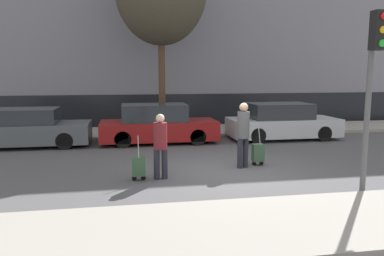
{
  "coord_description": "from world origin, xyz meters",
  "views": [
    {
      "loc": [
        -2.82,
        -9.49,
        2.62
      ],
      "look_at": [
        -0.8,
        1.8,
        0.95
      ],
      "focal_mm": 35.0,
      "sensor_mm": 36.0,
      "label": 1
    }
  ],
  "objects_px": {
    "pedestrian_left": "(160,142)",
    "trolley_right": "(258,153)",
    "parked_car_1": "(158,125)",
    "parked_car_2": "(282,122)",
    "traffic_light": "(374,66)",
    "parked_car_0": "(28,129)",
    "trolley_left": "(139,166)",
    "pedestrian_right": "(243,131)"
  },
  "relations": [
    {
      "from": "pedestrian_right",
      "to": "trolley_right",
      "type": "xyz_separation_m",
      "value": [
        0.52,
        0.19,
        -0.68
      ]
    },
    {
      "from": "trolley_left",
      "to": "traffic_light",
      "type": "height_order",
      "value": "traffic_light"
    },
    {
      "from": "parked_car_2",
      "to": "traffic_light",
      "type": "bearing_deg",
      "value": -98.62
    },
    {
      "from": "parked_car_2",
      "to": "trolley_left",
      "type": "distance_m",
      "value": 7.74
    },
    {
      "from": "pedestrian_left",
      "to": "trolley_left",
      "type": "xyz_separation_m",
      "value": [
        -0.55,
        -0.04,
        -0.58
      ]
    },
    {
      "from": "parked_car_0",
      "to": "traffic_light",
      "type": "bearing_deg",
      "value": -39.21
    },
    {
      "from": "trolley_left",
      "to": "pedestrian_right",
      "type": "xyz_separation_m",
      "value": [
        2.92,
        0.76,
        0.7
      ]
    },
    {
      "from": "parked_car_2",
      "to": "trolley_right",
      "type": "xyz_separation_m",
      "value": [
        -2.48,
        -4.04,
        -0.3
      ]
    },
    {
      "from": "trolley_left",
      "to": "pedestrian_right",
      "type": "bearing_deg",
      "value": 14.58
    },
    {
      "from": "parked_car_2",
      "to": "trolley_right",
      "type": "bearing_deg",
      "value": -121.5
    },
    {
      "from": "parked_car_1",
      "to": "parked_car_2",
      "type": "height_order",
      "value": "parked_car_1"
    },
    {
      "from": "parked_car_0",
      "to": "trolley_left",
      "type": "bearing_deg",
      "value": -53.54
    },
    {
      "from": "pedestrian_left",
      "to": "traffic_light",
      "type": "height_order",
      "value": "traffic_light"
    },
    {
      "from": "trolley_right",
      "to": "parked_car_1",
      "type": "bearing_deg",
      "value": 121.9
    },
    {
      "from": "parked_car_0",
      "to": "trolley_left",
      "type": "xyz_separation_m",
      "value": [
        3.76,
        -5.09,
        -0.3
      ]
    },
    {
      "from": "parked_car_1",
      "to": "traffic_light",
      "type": "height_order",
      "value": "traffic_light"
    },
    {
      "from": "parked_car_0",
      "to": "parked_car_1",
      "type": "bearing_deg",
      "value": -0.87
    },
    {
      "from": "parked_car_1",
      "to": "pedestrian_left",
      "type": "distance_m",
      "value": 5.0
    },
    {
      "from": "pedestrian_right",
      "to": "trolley_right",
      "type": "bearing_deg",
      "value": 179.94
    },
    {
      "from": "parked_car_2",
      "to": "pedestrian_right",
      "type": "bearing_deg",
      "value": -125.27
    },
    {
      "from": "traffic_light",
      "to": "parked_car_2",
      "type": "bearing_deg",
      "value": 81.38
    },
    {
      "from": "parked_car_0",
      "to": "trolley_left",
      "type": "height_order",
      "value": "parked_car_0"
    },
    {
      "from": "pedestrian_left",
      "to": "trolley_right",
      "type": "bearing_deg",
      "value": 13.76
    },
    {
      "from": "parked_car_0",
      "to": "parked_car_1",
      "type": "relative_size",
      "value": 0.97
    },
    {
      "from": "trolley_left",
      "to": "trolley_right",
      "type": "bearing_deg",
      "value": 15.45
    },
    {
      "from": "traffic_light",
      "to": "parked_car_1",
      "type": "bearing_deg",
      "value": 119.6
    },
    {
      "from": "pedestrian_right",
      "to": "traffic_light",
      "type": "distance_m",
      "value": 3.75
    },
    {
      "from": "trolley_right",
      "to": "pedestrian_left",
      "type": "bearing_deg",
      "value": -162.46
    },
    {
      "from": "parked_car_0",
      "to": "traffic_light",
      "type": "distance_m",
      "value": 11.33
    },
    {
      "from": "parked_car_2",
      "to": "traffic_light",
      "type": "xyz_separation_m",
      "value": [
        -1.05,
        -6.94,
        2.1
      ]
    },
    {
      "from": "trolley_left",
      "to": "pedestrian_right",
      "type": "height_order",
      "value": "pedestrian_right"
    },
    {
      "from": "parked_car_0",
      "to": "trolley_right",
      "type": "distance_m",
      "value": 8.31
    },
    {
      "from": "parked_car_2",
      "to": "pedestrian_right",
      "type": "distance_m",
      "value": 5.19
    },
    {
      "from": "pedestrian_right",
      "to": "parked_car_1",
      "type": "bearing_deg",
      "value": -84.98
    },
    {
      "from": "pedestrian_left",
      "to": "parked_car_1",
      "type": "bearing_deg",
      "value": 82.12
    },
    {
      "from": "parked_car_1",
      "to": "parked_car_2",
      "type": "bearing_deg",
      "value": -0.35
    },
    {
      "from": "pedestrian_right",
      "to": "parked_car_2",
      "type": "bearing_deg",
      "value": -145.58
    },
    {
      "from": "pedestrian_left",
      "to": "trolley_right",
      "type": "xyz_separation_m",
      "value": [
        2.89,
        0.91,
        -0.56
      ]
    },
    {
      "from": "parked_car_1",
      "to": "trolley_right",
      "type": "relative_size",
      "value": 3.78
    },
    {
      "from": "pedestrian_left",
      "to": "trolley_left",
      "type": "distance_m",
      "value": 0.8
    },
    {
      "from": "traffic_light",
      "to": "parked_car_0",
      "type": "bearing_deg",
      "value": 140.79
    },
    {
      "from": "parked_car_0",
      "to": "pedestrian_left",
      "type": "relative_size",
      "value": 2.59
    }
  ]
}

